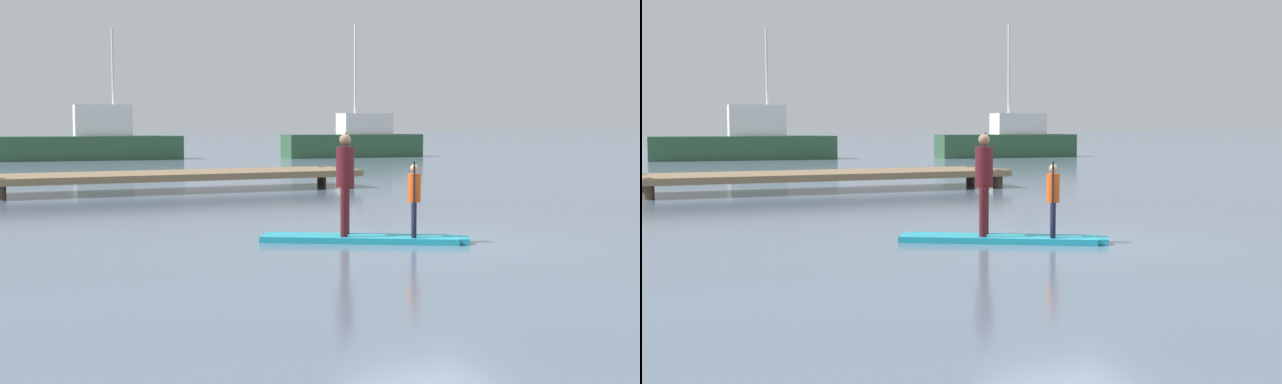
{
  "view_description": "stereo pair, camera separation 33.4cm",
  "coord_description": "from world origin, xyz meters",
  "views": [
    {
      "loc": [
        -7.64,
        -12.29,
        1.95
      ],
      "look_at": [
        -0.49,
        3.12,
        0.61
      ],
      "focal_mm": 50.85,
      "sensor_mm": 36.0,
      "label": 1
    },
    {
      "loc": [
        -7.34,
        -12.43,
        1.95
      ],
      "look_at": [
        -0.49,
        3.12,
        0.61
      ],
      "focal_mm": 50.85,
      "sensor_mm": 36.0,
      "label": 2
    }
  ],
  "objects": [
    {
      "name": "paddleboard_near",
      "position": [
        -0.9,
        0.55,
        0.05
      ],
      "size": [
        3.15,
        2.21,
        0.1
      ],
      "color": "#1E9EB2",
      "rests_on": "ground"
    },
    {
      "name": "paddler_child_solo",
      "position": [
        -0.22,
        0.13,
        0.75
      ],
      "size": [
        0.28,
        0.36,
        1.21
      ],
      "color": "#19194C",
      "rests_on": "paddleboard_near"
    },
    {
      "name": "fishing_boat_white_large",
      "position": [
        1.06,
        33.26,
        0.94
      ],
      "size": [
        9.21,
        3.27,
        6.52
      ],
      "color": "#2D5638",
      "rests_on": "ground"
    },
    {
      "name": "fishing_boat_green_midground",
      "position": [
        14.38,
        30.73,
        0.87
      ],
      "size": [
        7.57,
        2.57,
        7.07
      ],
      "color": "#2D5638",
      "rests_on": "ground"
    },
    {
      "name": "paddler_adult",
      "position": [
        -1.16,
        0.71,
        1.04
      ],
      "size": [
        0.4,
        0.46,
        1.66
      ],
      "color": "#4C1419",
      "rests_on": "paddleboard_near"
    },
    {
      "name": "floating_dock",
      "position": [
        -0.62,
        12.14,
        0.43
      ],
      "size": [
        10.24,
        2.52,
        0.52
      ],
      "color": "#846B4C",
      "rests_on": "ground"
    },
    {
      "name": "ground_plane",
      "position": [
        0.0,
        0.0,
        0.0
      ],
      "size": [
        240.0,
        240.0,
        0.0
      ],
      "primitive_type": "plane",
      "color": "slate"
    }
  ]
}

